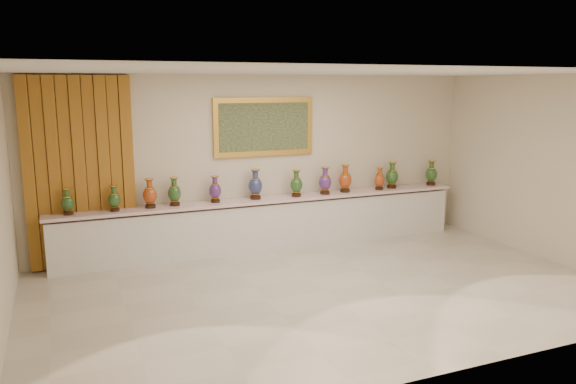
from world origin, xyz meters
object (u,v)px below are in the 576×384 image
at_px(counter, 269,224).
at_px(vase_2, 150,195).
at_px(vase_0, 68,203).
at_px(vase_1, 114,200).

bearing_deg(counter, vase_2, -179.74).
distance_m(vase_0, vase_1, 0.67).
xyz_separation_m(counter, vase_0, (-3.24, -0.03, 0.65)).
bearing_deg(vase_1, vase_2, 3.42).
height_order(vase_0, vase_2, vase_2).
distance_m(vase_1, vase_2, 0.55).
height_order(counter, vase_2, vase_2).
relative_size(vase_1, vase_2, 0.86).
relative_size(counter, vase_1, 17.87).
distance_m(vase_0, vase_2, 1.22).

